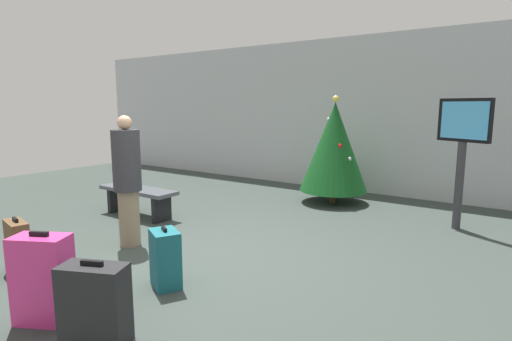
{
  "coord_description": "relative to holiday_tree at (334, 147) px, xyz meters",
  "views": [
    {
      "loc": [
        3.26,
        -3.4,
        1.84
      ],
      "look_at": [
        -0.08,
        1.38,
        0.9
      ],
      "focal_mm": 28.34,
      "sensor_mm": 36.0,
      "label": 1
    }
  ],
  "objects": [
    {
      "name": "suitcase_3",
      "position": [
        0.43,
        -5.37,
        -0.75
      ],
      "size": [
        0.57,
        0.44,
        0.68
      ],
      "color": "#232326",
      "rests_on": "ground_plane"
    },
    {
      "name": "suitcase_0",
      "position": [
        -0.21,
        -5.43,
        -0.69
      ],
      "size": [
        0.53,
        0.44,
        0.8
      ],
      "color": "#E5388C",
      "rests_on": "ground_plane"
    },
    {
      "name": "holiday_tree",
      "position": [
        0.0,
        0.0,
        0.0
      ],
      "size": [
        1.27,
        1.27,
        2.02
      ],
      "color": "#4C3319",
      "rests_on": "ground_plane"
    },
    {
      "name": "back_wall",
      "position": [
        -0.13,
        1.33,
        0.57
      ],
      "size": [
        16.0,
        0.2,
        3.27
      ],
      "primitive_type": "cube",
      "color": "#B7BCC1",
      "rests_on": "ground_plane"
    },
    {
      "name": "traveller_0",
      "position": [
        -1.2,
        -3.77,
        -0.17
      ],
      "size": [
        0.48,
        0.48,
        1.72
      ],
      "color": "gray",
      "rests_on": "ground_plane"
    },
    {
      "name": "ground_plane",
      "position": [
        -0.13,
        -3.65,
        -1.07
      ],
      "size": [
        16.0,
        16.0,
        0.0
      ],
      "primitive_type": "plane",
      "color": "#38423D"
    },
    {
      "name": "suitcase_2",
      "position": [
        -1.43,
        -5.08,
        -0.77
      ],
      "size": [
        0.43,
        0.24,
        0.64
      ],
      "color": "brown",
      "rests_on": "ground_plane"
    },
    {
      "name": "flight_info_kiosk",
      "position": [
        2.23,
        -0.48,
        0.27
      ],
      "size": [
        0.76,
        0.41,
        1.94
      ],
      "color": "#333338",
      "rests_on": "ground_plane"
    },
    {
      "name": "waiting_bench",
      "position": [
        -2.26,
        -2.77,
        -0.71
      ],
      "size": [
        1.5,
        0.44,
        0.48
      ],
      "color": "#4C5159",
      "rests_on": "ground_plane"
    },
    {
      "name": "suitcase_1",
      "position": [
        0.12,
        -4.36,
        -0.77
      ],
      "size": [
        0.43,
        0.39,
        0.63
      ],
      "color": "#19606B",
      "rests_on": "ground_plane"
    }
  ]
}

